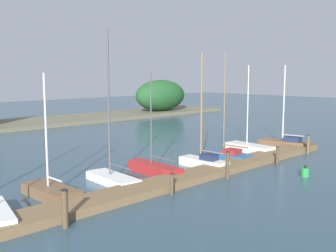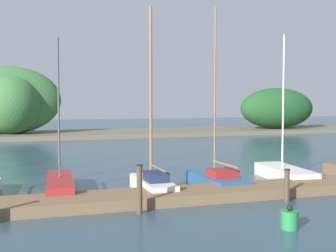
# 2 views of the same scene
# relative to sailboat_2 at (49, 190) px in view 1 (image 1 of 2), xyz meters

# --- Properties ---
(dock_pier) EXTENTS (26.96, 1.80, 0.35)m
(dock_pier) POSITION_rel_sailboat_2_xyz_m (6.17, -2.54, -0.14)
(dock_pier) COLOR brown
(dock_pier) RESTS_ON ground
(sailboat_2) EXTENTS (1.36, 3.47, 5.59)m
(sailboat_2) POSITION_rel_sailboat_2_xyz_m (0.00, 0.00, 0.00)
(sailboat_2) COLOR brown
(sailboat_2) RESTS_ON ground
(sailboat_3) EXTENTS (1.42, 3.70, 7.67)m
(sailboat_3) POSITION_rel_sailboat_2_xyz_m (3.42, -0.06, 0.05)
(sailboat_3) COLOR white
(sailboat_3) RESTS_ON ground
(sailboat_4) EXTENTS (1.10, 4.05, 5.63)m
(sailboat_4) POSITION_rel_sailboat_2_xyz_m (6.18, -0.19, 0.02)
(sailboat_4) COLOR maroon
(sailboat_4) RESTS_ON ground
(sailboat_5) EXTENTS (1.02, 3.34, 6.76)m
(sailboat_5) POSITION_rel_sailboat_2_xyz_m (9.40, -1.13, 0.12)
(sailboat_5) COLOR silver
(sailboat_5) RESTS_ON ground
(sailboat_6) EXTENTS (1.48, 3.42, 6.97)m
(sailboat_6) POSITION_rel_sailboat_2_xyz_m (12.10, -0.76, 0.00)
(sailboat_6) COLOR #285684
(sailboat_6) RESTS_ON ground
(sailboat_7) EXTENTS (1.51, 3.89, 6.14)m
(sailboat_7) POSITION_rel_sailboat_2_xyz_m (15.46, -0.22, -0.01)
(sailboat_7) COLOR silver
(sailboat_7) RESTS_ON ground
(sailboat_8) EXTENTS (1.83, 4.23, 6.19)m
(sailboat_8) POSITION_rel_sailboat_2_xyz_m (18.91, -1.21, 0.07)
(sailboat_8) COLOR brown
(sailboat_8) RESTS_ON ground
(mooring_piling_1) EXTENTS (0.26, 0.26, 1.43)m
(mooring_piling_1) POSITION_rel_sailboat_2_xyz_m (-1.45, -3.83, 0.41)
(mooring_piling_1) COLOR #4C3D28
(mooring_piling_1) RESTS_ON ground
(mooring_piling_2) EXTENTS (0.19, 0.19, 1.02)m
(mooring_piling_2) POSITION_rel_sailboat_2_xyz_m (4.16, -3.70, 0.20)
(mooring_piling_2) COLOR #4C3D28
(mooring_piling_2) RESTS_ON ground
(mooring_piling_3) EXTENTS (0.19, 0.19, 1.48)m
(mooring_piling_3) POSITION_rel_sailboat_2_xyz_m (8.27, -3.80, 0.43)
(mooring_piling_3) COLOR #4C3D28
(mooring_piling_3) RESTS_ON ground
(mooring_piling_4) EXTENTS (0.19, 0.19, 1.11)m
(mooring_piling_4) POSITION_rel_sailboat_2_xyz_m (13.28, -3.84, 0.25)
(mooring_piling_4) COLOR #4C3D28
(mooring_piling_4) RESTS_ON ground
(mooring_piling_5) EXTENTS (0.23, 0.23, 1.32)m
(mooring_piling_5) POSITION_rel_sailboat_2_xyz_m (17.80, -3.61, 0.35)
(mooring_piling_5) COLOR brown
(mooring_piling_5) RESTS_ON ground
(channel_buoy_1) EXTENTS (0.45, 0.45, 0.64)m
(channel_buoy_1) POSITION_rel_sailboat_2_xyz_m (11.64, -6.48, -0.06)
(channel_buoy_1) COLOR #23843D
(channel_buoy_1) RESTS_ON ground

